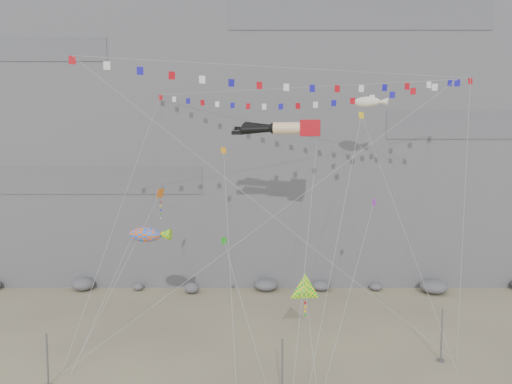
{
  "coord_description": "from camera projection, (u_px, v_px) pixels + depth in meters",
  "views": [
    {
      "loc": [
        -1.05,
        -36.25,
        15.85
      ],
      "look_at": [
        -1.09,
        9.0,
        11.58
      ],
      "focal_mm": 35.0,
      "sensor_mm": 36.0,
      "label": 1
    }
  ],
  "objects": [
    {
      "name": "cliff",
      "position": [
        264.0,
        77.0,
        67.09
      ],
      "size": [
        80.0,
        28.0,
        50.0
      ],
      "primitive_type": "cube",
      "color": "slate",
      "rests_on": "ground"
    },
    {
      "name": "legs_kite",
      "position": [
        286.0,
        128.0,
        41.92
      ],
      "size": [
        7.58,
        15.6,
        22.08
      ],
      "rotation": [
        0.0,
        0.0,
        -0.15
      ],
      "color": "#B50B13",
      "rests_on": "ground"
    },
    {
      "name": "flag_banner_lower",
      "position": [
        300.0,
        69.0,
        38.27
      ],
      "size": [
        30.99,
        11.06,
        24.76
      ],
      "color": "#B50B13",
      "rests_on": "ground"
    },
    {
      "name": "small_kite_c",
      "position": [
        224.0,
        243.0,
        37.89
      ],
      "size": [
        4.19,
        9.86,
        13.02
      ],
      "color": "#1BA619",
      "rests_on": "ground"
    },
    {
      "name": "anchor_pole_left",
      "position": [
        47.0,
        360.0,
        32.58
      ],
      "size": [
        0.12,
        0.12,
        3.62
      ],
      "primitive_type": "cylinder",
      "color": "slate",
      "rests_on": "ground"
    },
    {
      "name": "ground",
      "position": [
        270.0,
        356.0,
        37.58
      ],
      "size": [
        120.0,
        120.0,
        0.0
      ],
      "primitive_type": "plane",
      "color": "#9A8F6A",
      "rests_on": "ground"
    },
    {
      "name": "anchor_pole_center",
      "position": [
        282.0,
        371.0,
        30.64
      ],
      "size": [
        0.12,
        0.12,
        4.06
      ],
      "primitive_type": "cylinder",
      "color": "slate",
      "rests_on": "ground"
    },
    {
      "name": "small_kite_a",
      "position": [
        224.0,
        154.0,
        43.39
      ],
      "size": [
        2.39,
        15.11,
        21.11
      ],
      "color": "orange",
      "rests_on": "ground"
    },
    {
      "name": "delta_kite",
      "position": [
        305.0,
        291.0,
        35.31
      ],
      "size": [
        2.44,
        6.28,
        8.07
      ],
      "color": "yellow",
      "rests_on": "ground"
    },
    {
      "name": "harlequin_kite",
      "position": [
        160.0,
        194.0,
        41.15
      ],
      "size": [
        5.86,
        8.57,
        14.94
      ],
      "color": "red",
      "rests_on": "ground"
    },
    {
      "name": "anchor_pole_right",
      "position": [
        442.0,
        335.0,
        36.43
      ],
      "size": [
        0.12,
        0.12,
        3.98
      ],
      "primitive_type": "cylinder",
      "color": "slate",
      "rests_on": "ground"
    },
    {
      "name": "flag_banner_upper",
      "position": [
        289.0,
        88.0,
        46.31
      ],
      "size": [
        29.84,
        20.2,
        30.22
      ],
      "color": "#B50B13",
      "rests_on": "ground"
    },
    {
      "name": "small_kite_b",
      "position": [
        373.0,
        205.0,
        40.4
      ],
      "size": [
        5.97,
        10.25,
        15.61
      ],
      "color": "purple",
      "rests_on": "ground"
    },
    {
      "name": "fish_windsock",
      "position": [
        145.0,
        235.0,
        38.99
      ],
      "size": [
        6.05,
        6.66,
        11.3
      ],
      "color": "#EA590B",
      "rests_on": "ground"
    },
    {
      "name": "blimp_windsock",
      "position": [
        367.0,
        103.0,
        45.76
      ],
      "size": [
        5.75,
        14.31,
        24.06
      ],
      "color": "white",
      "rests_on": "ground"
    },
    {
      "name": "small_kite_d",
      "position": [
        361.0,
        119.0,
        41.93
      ],
      "size": [
        6.37,
        13.24,
        22.9
      ],
      "color": "yellow",
      "rests_on": "ground"
    },
    {
      "name": "talus_boulders",
      "position": [
        266.0,
        285.0,
        54.45
      ],
      "size": [
        60.0,
        3.0,
        1.2
      ],
      "primitive_type": null,
      "color": "slate",
      "rests_on": "ground"
    }
  ]
}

